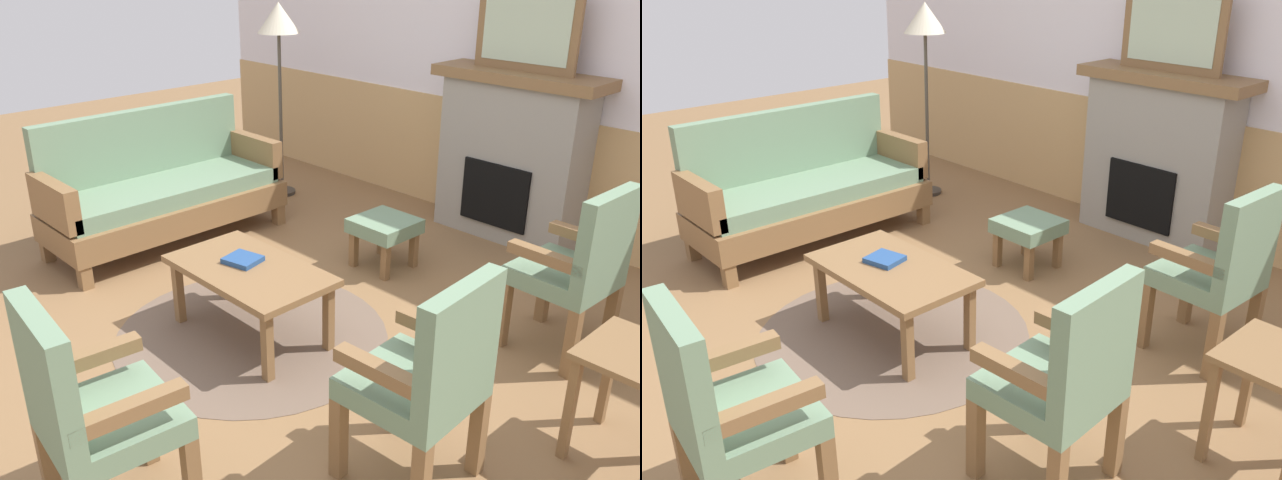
% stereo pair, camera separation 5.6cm
% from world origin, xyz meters
% --- Properties ---
extents(ground_plane, '(14.00, 14.00, 0.00)m').
position_xyz_m(ground_plane, '(0.00, 0.00, 0.00)').
color(ground_plane, olive).
extents(wall_back, '(7.20, 0.14, 2.70)m').
position_xyz_m(wall_back, '(0.00, 2.60, 1.31)').
color(wall_back, white).
rests_on(wall_back, ground_plane).
extents(fireplace, '(1.30, 0.44, 1.28)m').
position_xyz_m(fireplace, '(0.00, 2.35, 0.65)').
color(fireplace, gray).
rests_on(fireplace, ground_plane).
extents(framed_picture, '(0.80, 0.04, 0.56)m').
position_xyz_m(framed_picture, '(0.00, 2.35, 1.56)').
color(framed_picture, brown).
rests_on(framed_picture, fireplace).
extents(couch, '(0.70, 1.80, 0.98)m').
position_xyz_m(couch, '(-1.76, 0.37, 0.40)').
color(couch, brown).
rests_on(couch, ground_plane).
extents(coffee_table, '(0.96, 0.56, 0.44)m').
position_xyz_m(coffee_table, '(-0.18, -0.03, 0.39)').
color(coffee_table, brown).
rests_on(coffee_table, ground_plane).
extents(round_rug, '(1.60, 1.60, 0.01)m').
position_xyz_m(round_rug, '(-0.18, -0.03, 0.00)').
color(round_rug, brown).
rests_on(round_rug, ground_plane).
extents(book_on_table, '(0.23, 0.21, 0.03)m').
position_xyz_m(book_on_table, '(-0.26, -0.02, 0.46)').
color(book_on_table, navy).
rests_on(book_on_table, coffee_table).
extents(footstool, '(0.40, 0.40, 0.36)m').
position_xyz_m(footstool, '(-0.27, 1.23, 0.28)').
color(footstool, brown).
rests_on(footstool, ground_plane).
extents(armchair_near_fireplace, '(0.51, 0.51, 0.98)m').
position_xyz_m(armchair_near_fireplace, '(1.26, -0.25, 0.54)').
color(armchair_near_fireplace, brown).
rests_on(armchair_near_fireplace, ground_plane).
extents(armchair_by_window_left, '(0.50, 0.50, 0.98)m').
position_xyz_m(armchair_by_window_left, '(1.17, 1.14, 0.54)').
color(armchair_by_window_left, brown).
rests_on(armchair_by_window_left, ground_plane).
extents(armchair_front_left, '(0.53, 0.53, 0.98)m').
position_xyz_m(armchair_front_left, '(0.53, -1.32, 0.54)').
color(armchair_front_left, brown).
rests_on(armchair_front_left, ground_plane).
extents(side_table, '(0.44, 0.44, 0.55)m').
position_xyz_m(side_table, '(1.78, 0.51, 0.43)').
color(side_table, brown).
rests_on(side_table, ground_plane).
extents(floor_lamp_by_couch, '(0.36, 0.36, 1.68)m').
position_xyz_m(floor_lamp_by_couch, '(-1.96, 1.72, 1.45)').
color(floor_lamp_by_couch, '#332D28').
rests_on(floor_lamp_by_couch, ground_plane).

